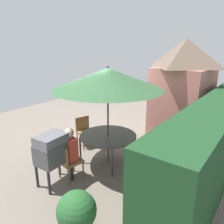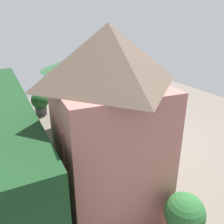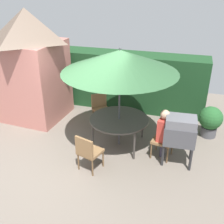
{
  "view_description": "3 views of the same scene",
  "coord_description": "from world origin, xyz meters",
  "px_view_note": "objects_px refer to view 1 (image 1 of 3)",
  "views": [
    {
      "loc": [
        5.12,
        4.38,
        3.02
      ],
      "look_at": [
        0.14,
        0.66,
        1.1
      ],
      "focal_mm": 34.84,
      "sensor_mm": 36.0,
      "label": 1
    },
    {
      "loc": [
        -5.02,
        3.53,
        3.24
      ],
      "look_at": [
        0.31,
        0.81,
        0.86
      ],
      "focal_mm": 36.73,
      "sensor_mm": 36.0,
      "label": 2
    },
    {
      "loc": [
        2.52,
        -4.62,
        3.94
      ],
      "look_at": [
        0.87,
        0.87,
        1.07
      ],
      "focal_mm": 43.17,
      "sensor_mm": 36.0,
      "label": 3
    }
  ],
  "objects_px": {
    "chair_toward_hedge": "(84,129)",
    "potted_plant_by_shed": "(175,109)",
    "patio_umbrella": "(108,79)",
    "bbq_grill": "(52,150)",
    "patio_table": "(108,137)",
    "person_in_red": "(70,148)",
    "chair_far_side": "(156,142)",
    "potted_plant_by_grill": "(77,214)",
    "garden_shed": "(183,88)",
    "chair_near_shed": "(67,160)"
  },
  "relations": [
    {
      "from": "bbq_grill",
      "to": "chair_near_shed",
      "type": "bearing_deg",
      "value": 156.85
    },
    {
      "from": "chair_near_shed",
      "to": "potted_plant_by_grill",
      "type": "bearing_deg",
      "value": 52.79
    },
    {
      "from": "chair_toward_hedge",
      "to": "patio_table",
      "type": "bearing_deg",
      "value": 73.06
    },
    {
      "from": "person_in_red",
      "to": "chair_toward_hedge",
      "type": "bearing_deg",
      "value": -146.38
    },
    {
      "from": "garden_shed",
      "to": "chair_toward_hedge",
      "type": "bearing_deg",
      "value": -39.49
    },
    {
      "from": "potted_plant_by_shed",
      "to": "potted_plant_by_grill",
      "type": "distance_m",
      "value": 6.48
    },
    {
      "from": "chair_near_shed",
      "to": "garden_shed",
      "type": "bearing_deg",
      "value": 165.13
    },
    {
      "from": "chair_far_side",
      "to": "chair_toward_hedge",
      "type": "relative_size",
      "value": 1.0
    },
    {
      "from": "garden_shed",
      "to": "patio_umbrella",
      "type": "distance_m",
      "value": 3.09
    },
    {
      "from": "patio_umbrella",
      "to": "bbq_grill",
      "type": "relative_size",
      "value": 2.27
    },
    {
      "from": "bbq_grill",
      "to": "chair_toward_hedge",
      "type": "distance_m",
      "value": 2.1
    },
    {
      "from": "bbq_grill",
      "to": "chair_far_side",
      "type": "height_order",
      "value": "bbq_grill"
    },
    {
      "from": "chair_near_shed",
      "to": "person_in_red",
      "type": "bearing_deg",
      "value": 169.3
    },
    {
      "from": "chair_toward_hedge",
      "to": "person_in_red",
      "type": "relative_size",
      "value": 0.71
    },
    {
      "from": "bbq_grill",
      "to": "patio_table",
      "type": "bearing_deg",
      "value": 166.8
    },
    {
      "from": "chair_near_shed",
      "to": "person_in_red",
      "type": "relative_size",
      "value": 0.71
    },
    {
      "from": "bbq_grill",
      "to": "person_in_red",
      "type": "relative_size",
      "value": 0.95
    },
    {
      "from": "garden_shed",
      "to": "patio_table",
      "type": "xyz_separation_m",
      "value": [
        2.9,
        -0.86,
        -0.94
      ]
    },
    {
      "from": "garden_shed",
      "to": "chair_far_side",
      "type": "relative_size",
      "value": 3.59
    },
    {
      "from": "patio_table",
      "to": "chair_near_shed",
      "type": "distance_m",
      "value": 1.26
    },
    {
      "from": "garden_shed",
      "to": "potted_plant_by_grill",
      "type": "distance_m",
      "value": 5.29
    },
    {
      "from": "bbq_grill",
      "to": "potted_plant_by_grill",
      "type": "height_order",
      "value": "bbq_grill"
    },
    {
      "from": "chair_toward_hedge",
      "to": "potted_plant_by_shed",
      "type": "relative_size",
      "value": 1.0
    },
    {
      "from": "garden_shed",
      "to": "potted_plant_by_shed",
      "type": "height_order",
      "value": "garden_shed"
    },
    {
      "from": "bbq_grill",
      "to": "potted_plant_by_grill",
      "type": "xyz_separation_m",
      "value": [
        0.74,
        1.48,
        -0.36
      ]
    },
    {
      "from": "chair_far_side",
      "to": "patio_umbrella",
      "type": "bearing_deg",
      "value": -49.78
    },
    {
      "from": "garden_shed",
      "to": "patio_table",
      "type": "height_order",
      "value": "garden_shed"
    },
    {
      "from": "patio_umbrella",
      "to": "bbq_grill",
      "type": "xyz_separation_m",
      "value": [
        1.51,
        -0.35,
        -1.39
      ]
    },
    {
      "from": "chair_far_side",
      "to": "potted_plant_by_grill",
      "type": "relative_size",
      "value": 1.04
    },
    {
      "from": "patio_umbrella",
      "to": "potted_plant_by_grill",
      "type": "relative_size",
      "value": 3.14
    },
    {
      "from": "patio_table",
      "to": "bbq_grill",
      "type": "distance_m",
      "value": 1.56
    },
    {
      "from": "bbq_grill",
      "to": "chair_near_shed",
      "type": "relative_size",
      "value": 1.33
    },
    {
      "from": "garden_shed",
      "to": "person_in_red",
      "type": "xyz_separation_m",
      "value": [
        4.04,
        -1.08,
        -0.87
      ]
    },
    {
      "from": "chair_toward_hedge",
      "to": "potted_plant_by_shed",
      "type": "distance_m",
      "value": 4.06
    },
    {
      "from": "patio_table",
      "to": "patio_umbrella",
      "type": "height_order",
      "value": "patio_umbrella"
    },
    {
      "from": "garden_shed",
      "to": "patio_umbrella",
      "type": "height_order",
      "value": "garden_shed"
    },
    {
      "from": "patio_table",
      "to": "bbq_grill",
      "type": "height_order",
      "value": "bbq_grill"
    },
    {
      "from": "potted_plant_by_shed",
      "to": "garden_shed",
      "type": "bearing_deg",
      "value": 26.59
    },
    {
      "from": "chair_near_shed",
      "to": "person_in_red",
      "type": "distance_m",
      "value": 0.28
    },
    {
      "from": "chair_near_shed",
      "to": "potted_plant_by_shed",
      "type": "relative_size",
      "value": 1.0
    },
    {
      "from": "chair_near_shed",
      "to": "potted_plant_by_shed",
      "type": "distance_m",
      "value": 5.41
    },
    {
      "from": "patio_umbrella",
      "to": "chair_toward_hedge",
      "type": "xyz_separation_m",
      "value": [
        -0.37,
        -1.22,
        -1.72
      ]
    },
    {
      "from": "garden_shed",
      "to": "chair_near_shed",
      "type": "bearing_deg",
      "value": -14.87
    },
    {
      "from": "bbq_grill",
      "to": "potted_plant_by_grill",
      "type": "distance_m",
      "value": 1.69
    },
    {
      "from": "chair_toward_hedge",
      "to": "potted_plant_by_shed",
      "type": "height_order",
      "value": "chair_toward_hedge"
    },
    {
      "from": "patio_table",
      "to": "potted_plant_by_shed",
      "type": "bearing_deg",
      "value": 176.78
    },
    {
      "from": "patio_umbrella",
      "to": "person_in_red",
      "type": "height_order",
      "value": "patio_umbrella"
    },
    {
      "from": "chair_near_shed",
      "to": "chair_far_side",
      "type": "bearing_deg",
      "value": 149.37
    },
    {
      "from": "chair_near_shed",
      "to": "potted_plant_by_grill",
      "type": "height_order",
      "value": "chair_near_shed"
    },
    {
      "from": "chair_near_shed",
      "to": "chair_toward_hedge",
      "type": "xyz_separation_m",
      "value": [
        -1.6,
        -0.99,
        0.0
      ]
    }
  ]
}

